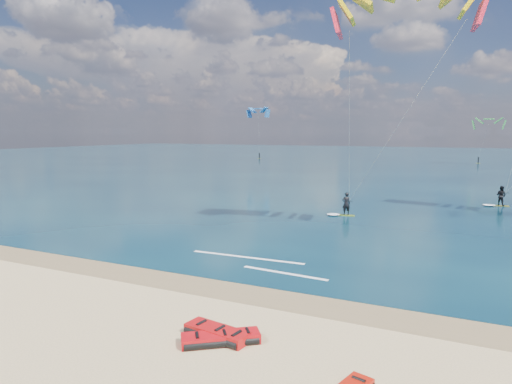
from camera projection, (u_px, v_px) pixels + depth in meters
ground at (371, 192)px, 54.26m from camera, size 320.00×320.00×0.00m
wet_sand_strip at (210, 287)px, 21.11m from camera, size 320.00×2.40×0.01m
sea at (424, 161)px, 111.59m from camera, size 320.00×200.00×0.04m
packed_kite_left at (221, 343)px, 15.52m from camera, size 2.96×2.60×0.40m
packed_kite_mid at (217, 338)px, 15.93m from camera, size 2.78×1.57×0.43m
kitesurfer_main at (374, 104)px, 33.28m from camera, size 13.27×8.95×17.90m
shoreline_foam at (261, 263)px, 24.77m from camera, size 8.79×2.33×0.01m
distant_kites at (421, 140)px, 94.13m from camera, size 86.25×28.01×12.78m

